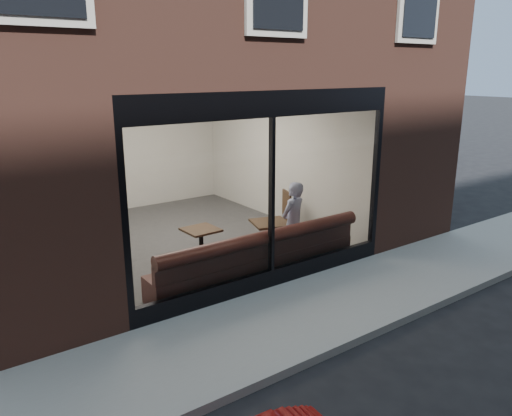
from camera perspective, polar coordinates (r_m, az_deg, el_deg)
ground at (r=7.12m, az=12.13°, el=-14.28°), size 120.00×120.00×0.00m
sidewalk_near at (r=7.73m, az=6.55°, el=-11.44°), size 40.00×2.00×0.01m
kerb_near at (r=7.06m, az=12.47°, el=-14.01°), size 40.00×0.10×0.12m
host_building_pier_right at (r=14.83m, az=-0.76°, el=8.22°), size 2.50×12.00×3.20m
host_building_backfill at (r=15.87m, az=-18.52°, el=7.91°), size 5.00×6.00×3.20m
cafe_floor at (r=10.77m, az=-7.91°, el=-3.44°), size 6.00×6.00×0.00m
cafe_ceiling at (r=10.19m, az=-8.58°, el=13.66°), size 6.00×6.00×0.00m
cafe_wall_back at (r=13.05m, az=-14.43°, el=6.72°), size 5.00×0.00×5.00m
cafe_wall_left at (r=9.49m, az=-21.64°, el=2.92°), size 0.00×6.00×6.00m
cafe_wall_right at (r=11.70m, az=2.66°, el=6.22°), size 0.00×6.00×6.00m
storefront_kick at (r=8.39m, az=1.72°, el=-7.98°), size 5.00×0.10×0.30m
storefront_header at (r=7.71m, az=1.90°, el=11.83°), size 5.00×0.10×0.40m
storefront_mullion at (r=7.93m, az=1.80°, el=1.33°), size 0.06×0.10×2.50m
storefront_glass at (r=7.91m, az=1.94°, el=1.28°), size 4.80×0.00×4.80m
banquette at (r=8.66m, az=0.10°, el=-6.67°), size 4.00×0.55×0.45m
person at (r=9.18m, az=4.25°, el=-1.75°), size 0.64×0.50×1.55m
cafe_table_left at (r=8.95m, az=-6.32°, el=-2.49°), size 0.60×0.60×0.04m
cafe_table_right at (r=9.30m, az=1.64°, el=-1.71°), size 0.81×0.81×0.04m
cafe_chair_right at (r=10.98m, az=2.57°, el=-1.72°), size 0.55×0.55×0.04m
wall_poster at (r=9.46m, az=-21.24°, el=2.34°), size 0.02×0.56×0.74m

